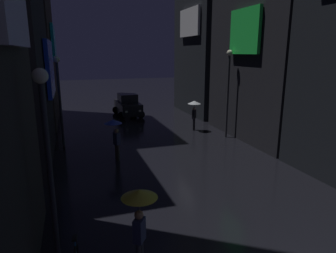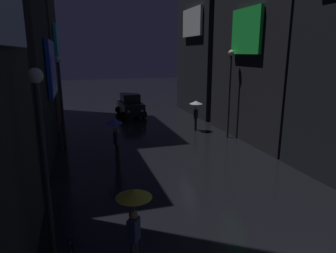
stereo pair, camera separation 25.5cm
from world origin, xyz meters
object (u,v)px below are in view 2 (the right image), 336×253
Objects in this scene: pedestrian_foreground_left_yellow at (134,208)px; pedestrian_far_right_clear at (196,107)px; car_distant at (130,105)px; streetlamp_right_far at (230,84)px; streetlamp_left_near at (43,146)px; streetlamp_left_far at (61,91)px; pedestrian_midstreet_centre_blue at (115,128)px.

pedestrian_foreground_left_yellow is 14.08m from pedestrian_far_right_clear.
car_distant is 0.76× the size of streetlamp_right_far.
streetlamp_left_near is at bearing 156.68° from pedestrian_foreground_left_yellow.
streetlamp_left_far is (-2.00, 11.34, 1.59)m from pedestrian_foreground_left_yellow.
streetlamp_left_near is at bearing -109.41° from pedestrian_midstreet_centre_blue.
streetlamp_left_far is at bearing -173.08° from pedestrian_far_right_clear.
pedestrian_far_right_clear reaches higher than car_distant.
pedestrian_foreground_left_yellow is at bearing -99.64° from car_distant.
pedestrian_foreground_left_yellow is 0.38× the size of streetlamp_right_far.
pedestrian_far_right_clear is 14.51m from streetlamp_left_near.
pedestrian_midstreet_centre_blue is 0.51× the size of car_distant.
pedestrian_far_right_clear is 0.38× the size of streetlamp_right_far.
streetlamp_left_near is (-8.68, -11.53, 1.51)m from pedestrian_far_right_clear.
pedestrian_midstreet_centre_blue and pedestrian_foreground_left_yellow have the same top height.
pedestrian_foreground_left_yellow is 11.63m from streetlamp_left_far.
pedestrian_far_right_clear is at bearing -61.91° from car_distant.
streetlamp_left_far is 10.48m from streetlamp_left_near.
streetlamp_right_far is at bearing 43.01° from streetlamp_left_near.
streetlamp_left_far is 1.03× the size of streetlamp_left_near.
pedestrian_far_right_clear is 0.42× the size of streetlamp_left_near.
pedestrian_foreground_left_yellow reaches higher than car_distant.
pedestrian_foreground_left_yellow is (-0.54, -8.10, 0.00)m from pedestrian_midstreet_centre_blue.
pedestrian_far_right_clear is 7.39m from car_distant.
car_distant is at bearing 80.36° from pedestrian_foreground_left_yellow.
pedestrian_foreground_left_yellow is at bearing -23.32° from streetlamp_left_near.
car_distant is at bearing 73.87° from streetlamp_left_near.
pedestrian_foreground_left_yellow is 19.17m from car_distant.
car_distant is (2.66, 10.79, -0.74)m from pedestrian_midstreet_centre_blue.
streetlamp_left_far reaches higher than car_distant.
streetlamp_right_far is at bearing -61.15° from car_distant.
pedestrian_midstreet_centre_blue is at bearing -103.86° from car_distant.
streetlamp_left_near reaches higher than car_distant.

